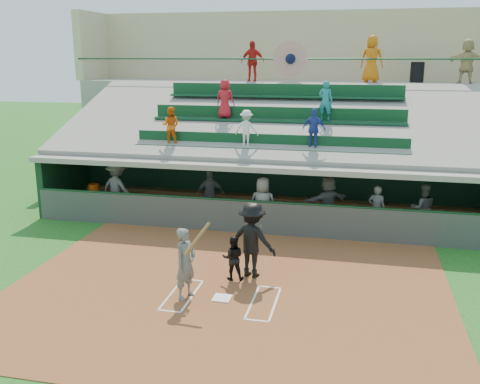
% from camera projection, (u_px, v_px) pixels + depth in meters
% --- Properties ---
extents(ground, '(100.00, 100.00, 0.00)m').
position_uv_depth(ground, '(222.00, 299.00, 12.95)').
color(ground, '#1C5818').
rests_on(ground, ground).
extents(dirt_slab, '(11.00, 9.00, 0.02)m').
position_uv_depth(dirt_slab, '(227.00, 290.00, 13.42)').
color(dirt_slab, brown).
rests_on(dirt_slab, ground).
extents(home_plate, '(0.43, 0.43, 0.03)m').
position_uv_depth(home_plate, '(222.00, 298.00, 12.94)').
color(home_plate, white).
rests_on(home_plate, dirt_slab).
extents(batters_box_chalk, '(2.65, 1.85, 0.01)m').
position_uv_depth(batters_box_chalk, '(222.00, 299.00, 12.95)').
color(batters_box_chalk, white).
rests_on(batters_box_chalk, dirt_slab).
extents(dugout_floor, '(16.00, 3.50, 0.04)m').
position_uv_depth(dugout_floor, '(268.00, 218.00, 19.33)').
color(dugout_floor, gray).
rests_on(dugout_floor, ground).
extents(concourse_slab, '(20.00, 3.00, 4.60)m').
position_uv_depth(concourse_slab, '(293.00, 131.00, 25.15)').
color(concourse_slab, gray).
rests_on(concourse_slab, ground).
extents(grandstand, '(20.40, 10.40, 7.80)m').
position_uv_depth(grandstand, '(284.00, 141.00, 22.33)').
color(grandstand, '#454A45').
rests_on(grandstand, ground).
extents(batter_at_plate, '(0.94, 0.79, 1.95)m').
position_uv_depth(batter_at_plate, '(186.00, 263.00, 12.81)').
color(batter_at_plate, '#535651').
rests_on(batter_at_plate, dirt_slab).
extents(catcher, '(0.65, 0.55, 1.18)m').
position_uv_depth(catcher, '(233.00, 258.00, 13.95)').
color(catcher, black).
rests_on(catcher, dirt_slab).
extents(home_umpire, '(1.44, 1.03, 2.02)m').
position_uv_depth(home_umpire, '(252.00, 240.00, 14.07)').
color(home_umpire, black).
rests_on(home_umpire, dirt_slab).
extents(dugout_bench, '(15.78, 1.01, 0.47)m').
position_uv_depth(dugout_bench, '(270.00, 202.00, 20.47)').
color(dugout_bench, brown).
rests_on(dugout_bench, dugout_floor).
extents(white_table, '(0.89, 0.77, 0.66)m').
position_uv_depth(white_table, '(95.00, 203.00, 20.11)').
color(white_table, white).
rests_on(white_table, dugout_floor).
extents(water_cooler, '(0.39, 0.39, 0.39)m').
position_uv_depth(water_cooler, '(94.00, 189.00, 19.98)').
color(water_cooler, '#C5490B').
rests_on(water_cooler, white_table).
extents(dugout_player_a, '(1.45, 1.07, 2.00)m').
position_uv_depth(dugout_player_a, '(117.00, 188.00, 19.49)').
color(dugout_player_a, '#5B5D58').
rests_on(dugout_player_a, dugout_floor).
extents(dugout_player_b, '(1.07, 0.61, 1.72)m').
position_uv_depth(dugout_player_b, '(211.00, 194.00, 19.28)').
color(dugout_player_b, '#5B5D58').
rests_on(dugout_player_b, dugout_floor).
extents(dugout_player_c, '(0.92, 0.62, 1.84)m').
position_uv_depth(dugout_player_c, '(263.00, 204.00, 17.66)').
color(dugout_player_c, '#575A55').
rests_on(dugout_player_c, dugout_floor).
extents(dugout_player_d, '(1.66, 1.38, 1.79)m').
position_uv_depth(dugout_player_d, '(328.00, 202.00, 18.09)').
color(dugout_player_d, '#60625D').
rests_on(dugout_player_d, dugout_floor).
extents(dugout_player_e, '(0.65, 0.50, 1.59)m').
position_uv_depth(dugout_player_e, '(376.00, 209.00, 17.58)').
color(dugout_player_e, '#61645E').
rests_on(dugout_player_e, dugout_floor).
extents(dugout_player_f, '(0.86, 0.71, 1.65)m').
position_uv_depth(dugout_player_f, '(423.00, 208.00, 17.55)').
color(dugout_player_f, '#585B56').
rests_on(dugout_player_f, dugout_floor).
extents(trash_bin, '(0.58, 0.58, 0.87)m').
position_uv_depth(trash_bin, '(417.00, 72.00, 23.23)').
color(trash_bin, black).
rests_on(trash_bin, concourse_slab).
extents(concourse_staff_a, '(1.12, 0.74, 1.77)m').
position_uv_depth(concourse_staff_a, '(253.00, 61.00, 23.58)').
color(concourse_staff_a, red).
rests_on(concourse_staff_a, concourse_slab).
extents(concourse_staff_b, '(1.06, 0.79, 1.99)m').
position_uv_depth(concourse_staff_b, '(372.00, 59.00, 22.91)').
color(concourse_staff_b, '#CE640C').
rests_on(concourse_staff_b, concourse_slab).
extents(concourse_staff_c, '(1.73, 0.67, 1.82)m').
position_uv_depth(concourse_staff_c, '(467.00, 61.00, 22.09)').
color(concourse_staff_c, tan).
rests_on(concourse_staff_c, concourse_slab).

